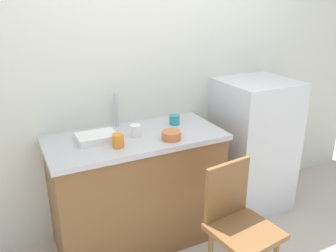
{
  "coord_description": "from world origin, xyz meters",
  "views": [
    {
      "loc": [
        -1.13,
        -1.63,
        1.9
      ],
      "look_at": [
        -0.03,
        0.6,
        0.98
      ],
      "focal_mm": 37.25,
      "sensor_mm": 36.0,
      "label": 1
    }
  ],
  "objects_px": {
    "refrigerator": "(253,146)",
    "cup_white": "(136,130)",
    "dish_tray": "(97,137)",
    "terracotta_bowl": "(171,135)",
    "cup_teal": "(175,120)",
    "cup_orange": "(118,141)",
    "chair": "(238,223)"
  },
  "relations": [
    {
      "from": "refrigerator",
      "to": "dish_tray",
      "type": "height_order",
      "value": "refrigerator"
    },
    {
      "from": "refrigerator",
      "to": "cup_white",
      "type": "xyz_separation_m",
      "value": [
        -1.15,
        -0.02,
        0.36
      ]
    },
    {
      "from": "cup_orange",
      "to": "cup_teal",
      "type": "height_order",
      "value": "cup_orange"
    },
    {
      "from": "terracotta_bowl",
      "to": "cup_orange",
      "type": "bearing_deg",
      "value": 174.14
    },
    {
      "from": "cup_orange",
      "to": "cup_white",
      "type": "height_order",
      "value": "cup_orange"
    },
    {
      "from": "cup_teal",
      "to": "cup_white",
      "type": "bearing_deg",
      "value": -165.37
    },
    {
      "from": "chair",
      "to": "cup_orange",
      "type": "height_order",
      "value": "cup_orange"
    },
    {
      "from": "cup_orange",
      "to": "cup_teal",
      "type": "distance_m",
      "value": 0.6
    },
    {
      "from": "dish_tray",
      "to": "terracotta_bowl",
      "type": "xyz_separation_m",
      "value": [
        0.49,
        -0.22,
        0.01
      ]
    },
    {
      "from": "dish_tray",
      "to": "terracotta_bowl",
      "type": "bearing_deg",
      "value": -23.68
    },
    {
      "from": "refrigerator",
      "to": "cup_white",
      "type": "bearing_deg",
      "value": -179.02
    },
    {
      "from": "refrigerator",
      "to": "cup_teal",
      "type": "bearing_deg",
      "value": 174.17
    },
    {
      "from": "cup_teal",
      "to": "cup_orange",
      "type": "bearing_deg",
      "value": -157.32
    },
    {
      "from": "chair",
      "to": "cup_white",
      "type": "distance_m",
      "value": 0.97
    },
    {
      "from": "refrigerator",
      "to": "cup_teal",
      "type": "distance_m",
      "value": 0.85
    },
    {
      "from": "chair",
      "to": "cup_orange",
      "type": "distance_m",
      "value": 0.97
    },
    {
      "from": "dish_tray",
      "to": "cup_teal",
      "type": "relative_size",
      "value": 3.33
    },
    {
      "from": "refrigerator",
      "to": "cup_white",
      "type": "distance_m",
      "value": 1.2
    },
    {
      "from": "terracotta_bowl",
      "to": "cup_white",
      "type": "relative_size",
      "value": 1.62
    },
    {
      "from": "dish_tray",
      "to": "cup_white",
      "type": "xyz_separation_m",
      "value": [
        0.28,
        -0.04,
        0.02
      ]
    },
    {
      "from": "chair",
      "to": "terracotta_bowl",
      "type": "xyz_separation_m",
      "value": [
        -0.21,
        0.57,
        0.46
      ]
    },
    {
      "from": "refrigerator",
      "to": "chair",
      "type": "xyz_separation_m",
      "value": [
        -0.73,
        -0.76,
        -0.11
      ]
    },
    {
      "from": "refrigerator",
      "to": "cup_orange",
      "type": "distance_m",
      "value": 1.38
    },
    {
      "from": "cup_white",
      "to": "cup_teal",
      "type": "relative_size",
      "value": 1.04
    },
    {
      "from": "refrigerator",
      "to": "terracotta_bowl",
      "type": "xyz_separation_m",
      "value": [
        -0.94,
        -0.19,
        0.34
      ]
    },
    {
      "from": "refrigerator",
      "to": "cup_white",
      "type": "height_order",
      "value": "refrigerator"
    },
    {
      "from": "cup_orange",
      "to": "cup_teal",
      "type": "xyz_separation_m",
      "value": [
        0.56,
        0.23,
        -0.01
      ]
    },
    {
      "from": "refrigerator",
      "to": "cup_teal",
      "type": "relative_size",
      "value": 14.61
    },
    {
      "from": "chair",
      "to": "cup_white",
      "type": "height_order",
      "value": "cup_white"
    },
    {
      "from": "cup_orange",
      "to": "terracotta_bowl",
      "type": "bearing_deg",
      "value": -5.86
    },
    {
      "from": "dish_tray",
      "to": "cup_orange",
      "type": "height_order",
      "value": "cup_orange"
    },
    {
      "from": "dish_tray",
      "to": "cup_white",
      "type": "bearing_deg",
      "value": -8.43
    }
  ]
}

